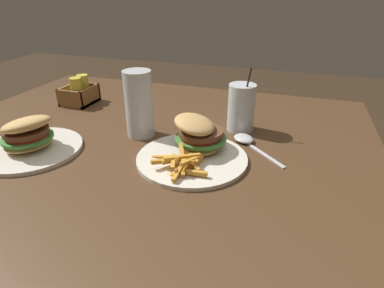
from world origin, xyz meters
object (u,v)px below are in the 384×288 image
(meal_plate_near, at_px, (195,144))
(juice_glass, at_px, (241,110))
(beer_glass, at_px, (139,106))
(meal_plate_far, at_px, (29,139))
(condiment_caddy, at_px, (80,93))
(spoon, at_px, (245,140))

(meal_plate_near, xyz_separation_m, juice_glass, (0.19, -0.08, 0.03))
(juice_glass, bearing_deg, meal_plate_near, 158.39)
(meal_plate_near, height_order, beer_glass, beer_glass)
(meal_plate_near, distance_m, meal_plate_far, 0.42)
(juice_glass, bearing_deg, condiment_caddy, 84.87)
(meal_plate_near, distance_m, condiment_caddy, 0.57)
(beer_glass, relative_size, spoon, 1.16)
(beer_glass, distance_m, juice_glass, 0.29)
(meal_plate_near, height_order, spoon, meal_plate_near)
(juice_glass, xyz_separation_m, condiment_caddy, (0.05, 0.59, -0.03))
(beer_glass, bearing_deg, juice_glass, -64.71)
(spoon, height_order, meal_plate_far, meal_plate_far)
(meal_plate_near, distance_m, spoon, 0.16)
(spoon, bearing_deg, juice_glass, -25.64)
(meal_plate_near, bearing_deg, beer_glass, 68.98)
(spoon, height_order, condiment_caddy, condiment_caddy)
(beer_glass, xyz_separation_m, juice_glass, (0.12, -0.26, -0.02))
(meal_plate_far, height_order, condiment_caddy, meal_plate_far)
(meal_plate_near, distance_m, beer_glass, 0.21)
(beer_glass, height_order, condiment_caddy, beer_glass)
(condiment_caddy, bearing_deg, meal_plate_near, -115.87)
(beer_glass, height_order, juice_glass, juice_glass)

